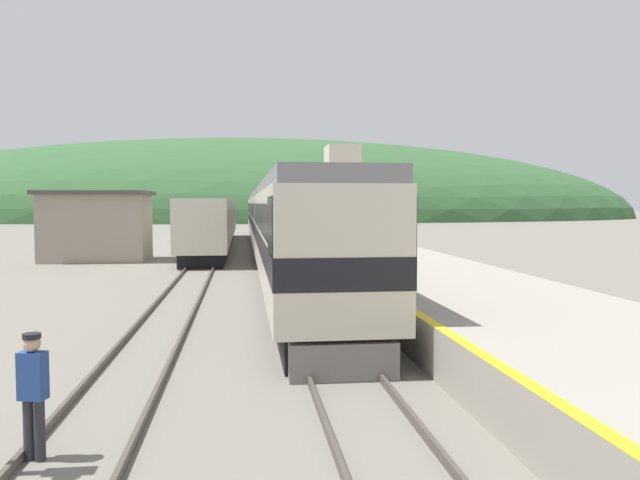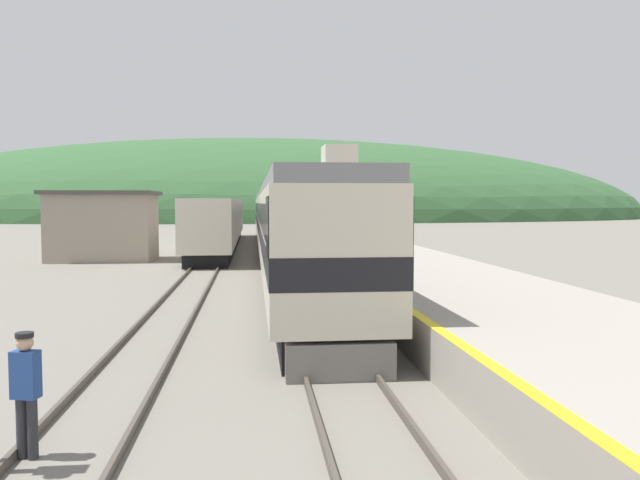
% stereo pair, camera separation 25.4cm
% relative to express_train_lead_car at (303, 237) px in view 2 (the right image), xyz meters
% --- Properties ---
extents(track_main, '(1.52, 180.00, 0.16)m').
position_rel_express_train_lead_car_xyz_m(track_main, '(0.00, 46.26, -2.29)').
color(track_main, '#4C443D').
rests_on(track_main, ground).
extents(track_siding, '(1.52, 180.00, 0.16)m').
position_rel_express_train_lead_car_xyz_m(track_siding, '(-4.31, 46.26, -2.29)').
color(track_siding, '#4C443D').
rests_on(track_siding, ground).
extents(platform, '(6.03, 140.00, 1.08)m').
position_rel_express_train_lead_car_xyz_m(platform, '(4.79, 26.26, -1.84)').
color(platform, '#9E9689').
rests_on(platform, ground).
extents(distant_hills, '(185.96, 83.68, 36.56)m').
position_rel_express_train_lead_car_xyz_m(distant_hills, '(0.00, 125.90, -2.37)').
color(distant_hills, '#335B33').
rests_on(distant_hills, ground).
extents(station_shed, '(6.56, 4.75, 4.29)m').
position_rel_express_train_lead_car_xyz_m(station_shed, '(-10.94, 18.37, -0.20)').
color(station_shed, gray).
rests_on(station_shed, ground).
extents(express_train_lead_car, '(2.87, 19.29, 4.70)m').
position_rel_express_train_lead_car_xyz_m(express_train_lead_car, '(0.00, 0.00, 0.00)').
color(express_train_lead_car, black).
rests_on(express_train_lead_car, ground).
extents(carriage_second, '(2.86, 20.82, 4.34)m').
position_rel_express_train_lead_car_xyz_m(carriage_second, '(0.00, 21.17, -0.01)').
color(carriage_second, black).
rests_on(carriage_second, ground).
extents(carriage_third, '(2.86, 20.82, 4.34)m').
position_rel_express_train_lead_car_xyz_m(carriage_third, '(0.00, 42.87, -0.01)').
color(carriage_third, black).
rests_on(carriage_third, ground).
extents(siding_train, '(2.90, 35.77, 3.80)m').
position_rel_express_train_lead_car_xyz_m(siding_train, '(-4.31, 29.55, -0.41)').
color(siding_train, black).
rests_on(siding_train, ground).
extents(track_worker, '(0.41, 0.31, 1.77)m').
position_rel_express_train_lead_car_xyz_m(track_worker, '(-4.86, -12.52, -1.36)').
color(track_worker, '#2D2D33').
rests_on(track_worker, ground).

